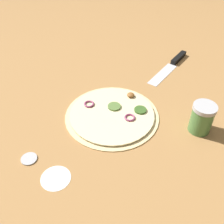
# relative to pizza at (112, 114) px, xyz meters

# --- Properties ---
(ground_plane) EXTENTS (3.00, 3.00, 0.00)m
(ground_plane) POSITION_rel_pizza_xyz_m (0.00, -0.00, -0.01)
(ground_plane) COLOR #9E703F
(pizza) EXTENTS (0.29, 0.29, 0.02)m
(pizza) POSITION_rel_pizza_xyz_m (0.00, 0.00, 0.00)
(pizza) COLOR beige
(pizza) RESTS_ON ground_plane
(knife) EXTENTS (0.20, 0.22, 0.02)m
(knife) POSITION_rel_pizza_xyz_m (-0.25, 0.30, 0.00)
(knife) COLOR silver
(knife) RESTS_ON ground_plane
(spice_jar) EXTENTS (0.07, 0.07, 0.09)m
(spice_jar) POSITION_rel_pizza_xyz_m (0.11, 0.23, 0.04)
(spice_jar) COLOR #4C7F42
(spice_jar) RESTS_ON ground_plane
(loose_cap) EXTENTS (0.04, 0.04, 0.01)m
(loose_cap) POSITION_rel_pizza_xyz_m (0.12, -0.25, -0.00)
(loose_cap) COLOR #B2B2B7
(loose_cap) RESTS_ON ground_plane
(flour_patch) EXTENTS (0.07, 0.07, 0.00)m
(flour_patch) POSITION_rel_pizza_xyz_m (0.19, -0.18, -0.00)
(flour_patch) COLOR white
(flour_patch) RESTS_ON ground_plane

